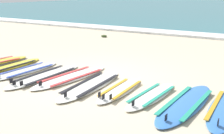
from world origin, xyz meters
TOP-DOWN VIEW (x-y plane):
  - ground_plane at (0.00, 0.00)m, footprint 80.00×80.00m
  - wave_foam_strip at (0.00, 8.51)m, footprint 80.00×1.37m
  - surfboard_1 at (-2.60, -0.24)m, footprint 0.58×2.10m
  - surfboard_2 at (-1.85, -0.40)m, footprint 0.63×2.25m
  - surfboard_3 at (-1.05, -0.48)m, footprint 0.64×2.55m
  - surfboard_4 at (-0.41, -0.20)m, footprint 0.87×2.60m
  - surfboard_5 at (0.38, -0.45)m, footprint 0.81×2.56m
  - surfboard_6 at (1.14, -0.38)m, footprint 0.57×1.94m
  - surfboard_7 at (1.88, -0.34)m, footprint 0.61×2.01m
  - surfboard_8 at (2.62, -0.39)m, footprint 0.72×2.56m
  - seaweed_clump_mid_sand at (-3.34, 5.80)m, footprint 0.30×0.24m

SIDE VIEW (x-z plane):
  - ground_plane at x=0.00m, z-range 0.00..0.00m
  - surfboard_4 at x=-0.41m, z-range -0.05..0.13m
  - surfboard_8 at x=2.62m, z-range -0.05..0.13m
  - surfboard_5 at x=0.38m, z-range -0.05..0.13m
  - surfboard_2 at x=-1.85m, z-range -0.05..0.13m
  - surfboard_1 at x=-2.60m, z-range -0.05..0.13m
  - surfboard_7 at x=1.88m, z-range -0.05..0.13m
  - surfboard_3 at x=-1.05m, z-range -0.05..0.13m
  - surfboard_6 at x=1.14m, z-range -0.05..0.13m
  - seaweed_clump_mid_sand at x=-3.34m, z-range 0.00..0.11m
  - wave_foam_strip at x=0.00m, z-range 0.00..0.11m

